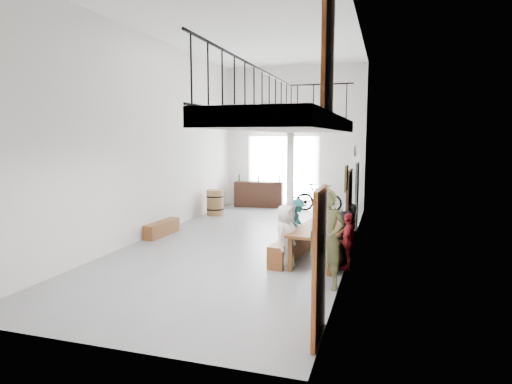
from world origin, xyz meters
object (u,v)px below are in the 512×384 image
(tasting_table, at_px, (323,230))
(bench_inner, at_px, (291,247))
(host_standing, at_px, (328,239))
(side_bench, at_px, (162,228))
(bicycle_near, at_px, (309,200))
(oak_barrel, at_px, (215,203))
(serving_counter, at_px, (259,194))

(tasting_table, distance_m, bench_inner, 0.85)
(tasting_table, bearing_deg, host_standing, -72.98)
(side_bench, bearing_deg, bicycle_near, 58.71)
(side_bench, relative_size, host_standing, 0.78)
(oak_barrel, distance_m, serving_counter, 2.43)
(bicycle_near, bearing_deg, oak_barrel, 125.13)
(side_bench, height_order, host_standing, host_standing)
(side_bench, distance_m, bicycle_near, 6.26)
(oak_barrel, height_order, bicycle_near, oak_barrel)
(bench_inner, distance_m, side_bench, 4.15)
(side_bench, distance_m, host_standing, 5.86)
(serving_counter, bearing_deg, oak_barrel, -119.13)
(serving_counter, bearing_deg, tasting_table, -68.43)
(side_bench, bearing_deg, bench_inner, -16.20)
(bicycle_near, bearing_deg, serving_counter, 84.69)
(tasting_table, distance_m, side_bench, 4.86)
(bench_inner, height_order, bicycle_near, bicycle_near)
(tasting_table, height_order, serving_counter, serving_counter)
(bicycle_near, bearing_deg, bench_inner, -171.51)
(bench_inner, relative_size, oak_barrel, 2.36)
(side_bench, bearing_deg, tasting_table, -13.72)
(tasting_table, xyz_separation_m, bicycle_near, (-1.45, 6.50, -0.31))
(bicycle_near, bearing_deg, host_standing, -165.74)
(bench_inner, relative_size, serving_counter, 1.12)
(host_standing, relative_size, bicycle_near, 1.21)
(bench_inner, bearing_deg, bicycle_near, 103.38)
(side_bench, xyz_separation_m, serving_counter, (1.19, 5.61, 0.30))
(tasting_table, height_order, oak_barrel, oak_barrel)
(side_bench, bearing_deg, host_standing, -29.87)
(bench_inner, relative_size, bicycle_near, 1.41)
(tasting_table, relative_size, host_standing, 1.36)
(serving_counter, xyz_separation_m, bicycle_near, (2.06, -0.27, -0.11))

